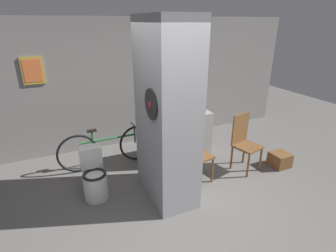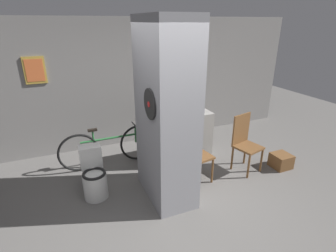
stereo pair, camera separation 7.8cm
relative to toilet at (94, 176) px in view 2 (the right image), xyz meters
name	(u,v)px [view 2 (the right image)]	position (x,y,z in m)	size (l,w,h in m)	color
ground_plane	(176,215)	(0.96, -0.92, -0.32)	(14.00, 14.00, 0.00)	#5B5956
wall_back	(124,84)	(0.96, 1.71, 0.98)	(8.00, 0.09, 2.60)	gray
pillar_center	(166,115)	(1.03, -0.39, 0.98)	(0.62, 1.07, 2.60)	gray
counter_shelf	(177,137)	(1.66, 0.59, 0.12)	(1.36, 0.44, 0.89)	gray
toilet	(94,176)	(0.00, 0.00, 0.00)	(0.36, 0.52, 0.76)	silver
chair_near_pillar	(195,149)	(1.62, -0.19, 0.23)	(0.47, 0.47, 1.02)	brown
chair_by_doorway	(245,141)	(2.58, -0.25, 0.23)	(0.50, 0.50, 1.02)	brown
bicycle	(110,147)	(0.41, 0.81, 0.05)	(1.81, 0.42, 0.77)	black
bottle_tall	(175,108)	(1.65, 0.67, 0.67)	(0.07, 0.07, 0.28)	olive
bottle_short	(181,109)	(1.77, 0.67, 0.65)	(0.09, 0.09, 0.21)	#267233
floor_crate	(281,161)	(3.27, -0.49, -0.19)	(0.32, 0.32, 0.26)	brown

